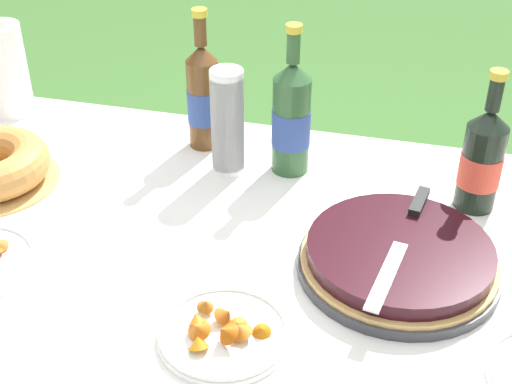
# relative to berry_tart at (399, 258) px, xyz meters

# --- Properties ---
(garden_table) EXTENTS (1.87, 0.93, 0.75)m
(garden_table) POSITION_rel_berry_tart_xyz_m (-0.29, 0.02, -0.10)
(garden_table) COLOR brown
(garden_table) RESTS_ON ground_plane
(tablecloth) EXTENTS (1.88, 0.94, 0.10)m
(tablecloth) POSITION_rel_berry_tart_xyz_m (-0.29, 0.02, -0.04)
(tablecloth) COLOR white
(tablecloth) RESTS_ON garden_table
(berry_tart) EXTENTS (0.37, 0.37, 0.06)m
(berry_tart) POSITION_rel_berry_tart_xyz_m (0.00, 0.00, 0.00)
(berry_tart) COLOR #38383D
(berry_tart) RESTS_ON tablecloth
(serving_knife) EXTENTS (0.09, 0.37, 0.01)m
(serving_knife) POSITION_rel_berry_tart_xyz_m (0.00, 0.03, 0.04)
(serving_knife) COLOR silver
(serving_knife) RESTS_ON berry_tart
(cup_stack) EXTENTS (0.07, 0.07, 0.24)m
(cup_stack) POSITION_rel_berry_tart_xyz_m (-0.40, 0.26, 0.09)
(cup_stack) COLOR white
(cup_stack) RESTS_ON tablecloth
(cider_bottle_green) EXTENTS (0.08, 0.08, 0.33)m
(cider_bottle_green) POSITION_rel_berry_tart_xyz_m (-0.26, 0.30, 0.10)
(cider_bottle_green) COLOR #2D562D
(cider_bottle_green) RESTS_ON tablecloth
(cider_bottle_amber) EXTENTS (0.07, 0.07, 0.33)m
(cider_bottle_amber) POSITION_rel_berry_tart_xyz_m (-0.48, 0.36, 0.10)
(cider_bottle_amber) COLOR brown
(cider_bottle_amber) RESTS_ON tablecloth
(juice_bottle_red) EXTENTS (0.08, 0.08, 0.30)m
(juice_bottle_red) POSITION_rel_berry_tart_xyz_m (0.13, 0.25, 0.08)
(juice_bottle_red) COLOR black
(juice_bottle_red) RESTS_ON tablecloth
(snack_plate_right) EXTENTS (0.22, 0.22, 0.06)m
(snack_plate_right) POSITION_rel_berry_tart_xyz_m (-0.26, -0.24, -0.02)
(snack_plate_right) COLOR white
(snack_plate_right) RESTS_ON tablecloth
(paper_towel_roll) EXTENTS (0.11, 0.11, 0.23)m
(paper_towel_roll) POSITION_rel_berry_tart_xyz_m (-1.01, 0.40, 0.09)
(paper_towel_roll) COLOR white
(paper_towel_roll) RESTS_ON tablecloth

